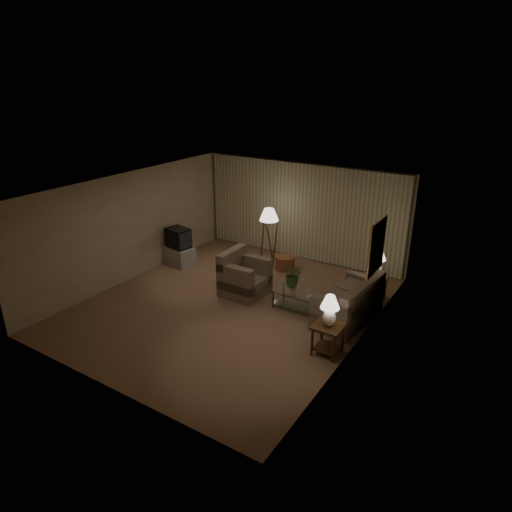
% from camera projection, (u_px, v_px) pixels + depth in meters
% --- Properties ---
extents(ground, '(7.00, 7.00, 0.00)m').
position_uv_depth(ground, '(231.00, 304.00, 10.40)').
color(ground, tan).
rests_on(ground, ground).
extents(room_shell, '(6.04, 7.02, 2.72)m').
position_uv_depth(room_shell, '(266.00, 215.00, 10.91)').
color(room_shell, beige).
rests_on(room_shell, ground).
extents(sofa, '(1.89, 1.23, 0.76)m').
position_uv_depth(sofa, '(348.00, 304.00, 9.60)').
color(sofa, gray).
rests_on(sofa, ground).
extents(armchair, '(1.01, 0.96, 0.83)m').
position_uv_depth(armchair, '(245.00, 278.00, 10.74)').
color(armchair, gray).
rests_on(armchair, ground).
extents(side_table_near, '(0.53, 0.53, 0.60)m').
position_uv_depth(side_table_near, '(328.00, 334.00, 8.46)').
color(side_table_near, '#3A2010').
rests_on(side_table_near, ground).
extents(side_table_far, '(0.54, 0.45, 0.60)m').
position_uv_depth(side_table_far, '(374.00, 283.00, 10.49)').
color(side_table_far, '#3A2010').
rests_on(side_table_far, ground).
extents(table_lamp_near, '(0.35, 0.35, 0.61)m').
position_uv_depth(table_lamp_near, '(330.00, 308.00, 8.25)').
color(table_lamp_near, white).
rests_on(table_lamp_near, side_table_near).
extents(table_lamp_far, '(0.40, 0.40, 0.68)m').
position_uv_depth(table_lamp_far, '(377.00, 259.00, 10.27)').
color(table_lamp_far, white).
rests_on(table_lamp_far, side_table_far).
extents(coffee_table, '(1.15, 0.63, 0.41)m').
position_uv_depth(coffee_table, '(298.00, 298.00, 10.11)').
color(coffee_table, silver).
rests_on(coffee_table, ground).
extents(tv_cabinet, '(1.01, 0.82, 0.50)m').
position_uv_depth(tv_cabinet, '(180.00, 255.00, 12.50)').
color(tv_cabinet, '#9E9EA0').
rests_on(tv_cabinet, ground).
extents(crt_tv, '(0.80, 0.69, 0.53)m').
position_uv_depth(crt_tv, '(178.00, 238.00, 12.30)').
color(crt_tv, black).
rests_on(crt_tv, tv_cabinet).
extents(floor_lamp, '(0.51, 0.51, 1.58)m').
position_uv_depth(floor_lamp, '(269.00, 236.00, 12.28)').
color(floor_lamp, '#3A2010').
rests_on(floor_lamp, ground).
extents(ottoman, '(0.63, 0.63, 0.35)m').
position_uv_depth(ottoman, '(285.00, 263.00, 12.22)').
color(ottoman, '#965332').
rests_on(ottoman, ground).
extents(vase, '(0.19, 0.19, 0.16)m').
position_uv_depth(vase, '(293.00, 287.00, 10.10)').
color(vase, white).
rests_on(vase, coffee_table).
extents(flowers, '(0.61, 0.58, 0.53)m').
position_uv_depth(flowers, '(293.00, 273.00, 9.97)').
color(flowers, '#45672D').
rests_on(flowers, vase).
extents(book, '(0.21, 0.25, 0.02)m').
position_uv_depth(book, '(307.00, 296.00, 9.85)').
color(book, olive).
rests_on(book, coffee_table).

